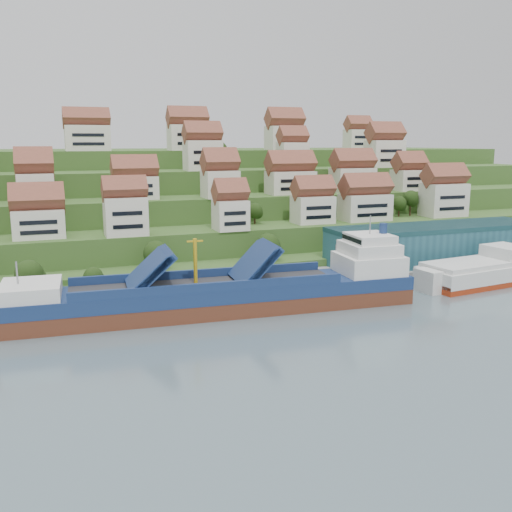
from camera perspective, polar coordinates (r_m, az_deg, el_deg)
name	(u,v)px	position (r m, az deg, el deg)	size (l,w,h in m)	color
ground	(282,305)	(121.51, 2.60, -4.91)	(300.00, 300.00, 0.00)	slate
quay	(332,277)	(142.72, 7.65, -2.07)	(180.00, 14.00, 2.20)	gray
hillside	(174,205)	(216.97, -8.18, 5.09)	(260.00, 128.00, 31.00)	#2D4C1E
hillside_village	(216,175)	(174.07, -4.01, 8.07)	(155.51, 63.69, 28.61)	silver
hillside_trees	(182,212)	(154.00, -7.36, 4.38)	(139.87, 62.26, 31.45)	#233D14
warehouse	(435,243)	(160.43, 17.51, 1.22)	(60.00, 15.00, 10.00)	#255765
flagpole	(336,258)	(136.30, 8.00, -0.23)	(1.28, 0.16, 8.00)	gray
cargo_ship	(228,295)	(116.37, -2.83, -3.88)	(83.32, 18.34, 18.39)	#5B2D1B
second_ship	(484,272)	(149.65, 21.83, -1.48)	(33.85, 15.85, 9.47)	maroon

